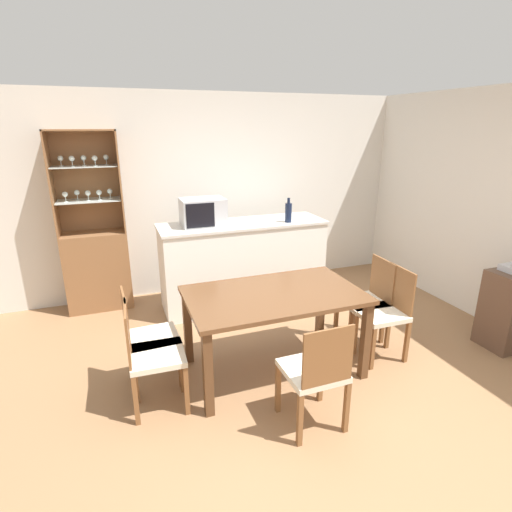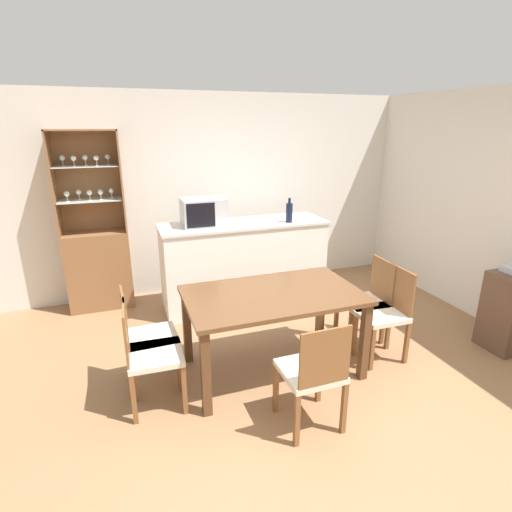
{
  "view_description": "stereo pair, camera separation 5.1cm",
  "coord_description": "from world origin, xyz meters",
  "px_view_note": "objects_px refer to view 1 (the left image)",
  "views": [
    {
      "loc": [
        -1.34,
        -2.51,
        2.15
      ],
      "look_at": [
        0.02,
        1.16,
        0.86
      ],
      "focal_mm": 28.0,
      "sensor_mm": 36.0,
      "label": 1
    },
    {
      "loc": [
        -1.29,
        -2.53,
        2.15
      ],
      "look_at": [
        0.02,
        1.16,
        0.86
      ],
      "focal_mm": 28.0,
      "sensor_mm": 36.0,
      "label": 2
    }
  ],
  "objects_px": {
    "dining_table": "(274,303)",
    "wine_bottle": "(288,212)",
    "dining_chair_side_left_far": "(148,338)",
    "side_cabinet": "(511,310)",
    "dining_chair_side_right_far": "(367,301)",
    "dining_chair_head_near": "(315,372)",
    "dining_chair_side_right_near": "(384,312)",
    "microwave": "(203,212)",
    "display_cabinet": "(97,258)",
    "dining_chair_side_left_near": "(151,355)"
  },
  "relations": [
    {
      "from": "display_cabinet",
      "to": "dining_chair_side_left_far",
      "type": "relative_size",
      "value": 2.38
    },
    {
      "from": "microwave",
      "to": "dining_chair_side_left_far",
      "type": "bearing_deg",
      "value": -120.87
    },
    {
      "from": "side_cabinet",
      "to": "dining_table",
      "type": "bearing_deg",
      "value": 169.8
    },
    {
      "from": "dining_chair_side_right_near",
      "to": "wine_bottle",
      "type": "bearing_deg",
      "value": 15.46
    },
    {
      "from": "dining_chair_side_right_near",
      "to": "microwave",
      "type": "distance_m",
      "value": 2.25
    },
    {
      "from": "wine_bottle",
      "to": "dining_chair_side_right_near",
      "type": "bearing_deg",
      "value": -76.09
    },
    {
      "from": "display_cabinet",
      "to": "dining_chair_side_left_near",
      "type": "height_order",
      "value": "display_cabinet"
    },
    {
      "from": "dining_table",
      "to": "side_cabinet",
      "type": "height_order",
      "value": "side_cabinet"
    },
    {
      "from": "display_cabinet",
      "to": "dining_chair_side_right_near",
      "type": "distance_m",
      "value": 3.33
    },
    {
      "from": "dining_chair_head_near",
      "to": "side_cabinet",
      "type": "distance_m",
      "value": 2.42
    },
    {
      "from": "wine_bottle",
      "to": "dining_chair_side_right_far",
      "type": "bearing_deg",
      "value": -73.02
    },
    {
      "from": "wine_bottle",
      "to": "side_cabinet",
      "type": "relative_size",
      "value": 0.37
    },
    {
      "from": "dining_chair_side_right_far",
      "to": "microwave",
      "type": "xyz_separation_m",
      "value": [
        -1.35,
        1.37,
        0.74
      ]
    },
    {
      "from": "dining_chair_side_left_near",
      "to": "dining_chair_side_right_near",
      "type": "distance_m",
      "value": 2.17
    },
    {
      "from": "dining_chair_head_near",
      "to": "dining_chair_side_right_near",
      "type": "bearing_deg",
      "value": 30.09
    },
    {
      "from": "dining_chair_side_right_far",
      "to": "dining_chair_side_left_far",
      "type": "xyz_separation_m",
      "value": [
        -2.17,
        0.0,
        0.0
      ]
    },
    {
      "from": "display_cabinet",
      "to": "side_cabinet",
      "type": "height_order",
      "value": "display_cabinet"
    },
    {
      "from": "dining_table",
      "to": "wine_bottle",
      "type": "bearing_deg",
      "value": 60.97
    },
    {
      "from": "dining_chair_side_left_far",
      "to": "side_cabinet",
      "type": "xyz_separation_m",
      "value": [
        3.47,
        -0.57,
        -0.06
      ]
    },
    {
      "from": "dining_chair_side_left_near",
      "to": "wine_bottle",
      "type": "relative_size",
      "value": 3.03
    },
    {
      "from": "dining_chair_side_right_far",
      "to": "dining_chair_side_left_far",
      "type": "bearing_deg",
      "value": 92.48
    },
    {
      "from": "dining_table",
      "to": "microwave",
      "type": "bearing_deg",
      "value": 99.96
    },
    {
      "from": "dining_chair_side_left_far",
      "to": "side_cabinet",
      "type": "bearing_deg",
      "value": 78.32
    },
    {
      "from": "dining_chair_side_right_far",
      "to": "dining_chair_head_near",
      "type": "distance_m",
      "value": 1.42
    },
    {
      "from": "dining_chair_side_right_far",
      "to": "dining_chair_side_right_near",
      "type": "height_order",
      "value": "same"
    },
    {
      "from": "microwave",
      "to": "display_cabinet",
      "type": "bearing_deg",
      "value": 158.32
    },
    {
      "from": "dining_table",
      "to": "wine_bottle",
      "type": "xyz_separation_m",
      "value": [
        0.73,
        1.31,
        0.5
      ]
    },
    {
      "from": "dining_chair_side_right_near",
      "to": "microwave",
      "type": "bearing_deg",
      "value": 40.92
    },
    {
      "from": "display_cabinet",
      "to": "dining_chair_side_right_near",
      "type": "relative_size",
      "value": 2.38
    },
    {
      "from": "dining_chair_side_right_near",
      "to": "microwave",
      "type": "height_order",
      "value": "microwave"
    },
    {
      "from": "display_cabinet",
      "to": "dining_table",
      "type": "height_order",
      "value": "display_cabinet"
    },
    {
      "from": "dining_table",
      "to": "dining_chair_side_left_far",
      "type": "bearing_deg",
      "value": 172.89
    },
    {
      "from": "dining_chair_side_right_far",
      "to": "dining_chair_side_left_near",
      "type": "height_order",
      "value": "same"
    },
    {
      "from": "dining_chair_side_right_far",
      "to": "dining_chair_head_near",
      "type": "relative_size",
      "value": 1.0
    },
    {
      "from": "display_cabinet",
      "to": "side_cabinet",
      "type": "relative_size",
      "value": 2.66
    },
    {
      "from": "side_cabinet",
      "to": "dining_chair_side_left_far",
      "type": "bearing_deg",
      "value": 170.76
    },
    {
      "from": "dining_chair_side_left_near",
      "to": "dining_chair_side_left_far",
      "type": "distance_m",
      "value": 0.27
    },
    {
      "from": "display_cabinet",
      "to": "dining_chair_side_right_near",
      "type": "xyz_separation_m",
      "value": [
        2.56,
        -2.13,
        -0.17
      ]
    },
    {
      "from": "dining_chair_side_right_far",
      "to": "dining_chair_head_near",
      "type": "bearing_deg",
      "value": 132.65
    },
    {
      "from": "display_cabinet",
      "to": "wine_bottle",
      "type": "distance_m",
      "value": 2.37
    },
    {
      "from": "dining_chair_side_left_near",
      "to": "microwave",
      "type": "xyz_separation_m",
      "value": [
        0.82,
        1.64,
        0.74
      ]
    },
    {
      "from": "wine_bottle",
      "to": "dining_chair_side_left_far",
      "type": "bearing_deg",
      "value": -147.06
    },
    {
      "from": "dining_table",
      "to": "microwave",
      "type": "distance_m",
      "value": 1.62
    },
    {
      "from": "dining_chair_side_left_near",
      "to": "microwave",
      "type": "height_order",
      "value": "microwave"
    },
    {
      "from": "dining_chair_side_right_near",
      "to": "wine_bottle",
      "type": "distance_m",
      "value": 1.65
    },
    {
      "from": "microwave",
      "to": "dining_chair_side_left_near",
      "type": "bearing_deg",
      "value": -116.53
    },
    {
      "from": "dining_chair_side_right_near",
      "to": "dining_chair_side_left_far",
      "type": "height_order",
      "value": "same"
    },
    {
      "from": "dining_chair_side_left_near",
      "to": "dining_chair_side_right_near",
      "type": "bearing_deg",
      "value": 92.38
    },
    {
      "from": "dining_chair_side_right_near",
      "to": "side_cabinet",
      "type": "height_order",
      "value": "dining_chair_side_right_near"
    },
    {
      "from": "microwave",
      "to": "wine_bottle",
      "type": "distance_m",
      "value": 1.01
    }
  ]
}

